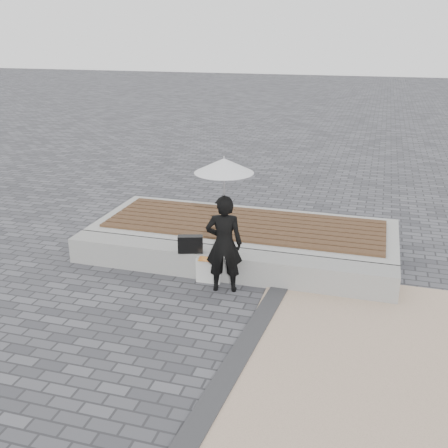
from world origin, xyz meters
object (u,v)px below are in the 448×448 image
Objects in this scene: seating_ledge at (224,264)px; handbag at (190,244)px; canvas_tote at (209,270)px; parasol at (224,166)px; woman at (224,244)px.

seating_ledge is 13.62× the size of handbag.
handbag is 0.46m from canvas_tote.
parasol is at bearing -36.00° from canvas_tote.
canvas_tote is at bearing 145.59° from parasol.
seating_ledge is 0.29m from canvas_tote.
handbag is at bearing 165.80° from canvas_tote.
woman reaches higher than canvas_tote.
woman is 3.74× the size of canvas_tote.
woman is 3.85× the size of handbag.
seating_ledge is 0.60m from handbag.
handbag is at bearing -160.84° from seating_ledge.
parasol reaches higher than canvas_tote.
parasol is (0.00, 0.00, 1.11)m from woman.
canvas_tote is at bearing -46.88° from woman.
woman is at bearing -36.00° from canvas_tote.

